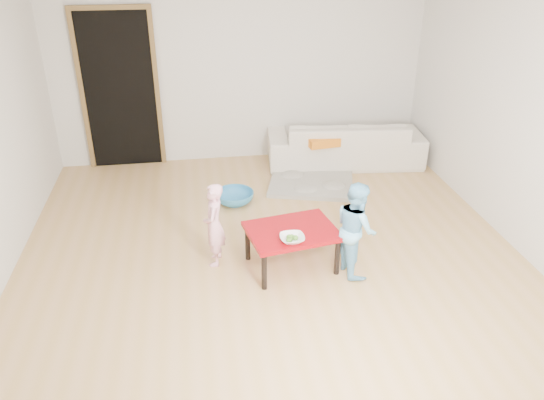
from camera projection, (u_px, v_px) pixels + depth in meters
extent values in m
cube|color=tan|center=(269.00, 247.00, 5.47)|extent=(5.00, 5.00, 0.01)
cube|color=beige|center=(241.00, 66.00, 7.08)|extent=(5.00, 0.02, 2.60)
cube|color=beige|center=(519.00, 114.00, 5.23)|extent=(0.02, 5.00, 2.60)
imported|color=beige|center=(345.00, 142.00, 7.32)|extent=(2.18, 1.04, 0.61)
cube|color=orange|center=(321.00, 140.00, 6.97)|extent=(0.45, 0.42, 0.11)
imported|color=white|center=(292.00, 239.00, 4.78)|extent=(0.22, 0.22, 0.05)
imported|color=pink|center=(214.00, 225.00, 5.04)|extent=(0.25, 0.34, 0.84)
imported|color=#69C1F3|center=(356.00, 228.00, 4.90)|extent=(0.39, 0.48, 0.92)
imported|color=teal|center=(235.00, 198.00, 6.32)|extent=(0.46, 0.46, 0.14)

